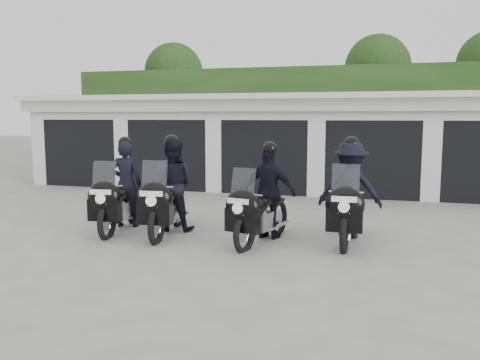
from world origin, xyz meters
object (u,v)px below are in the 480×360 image
(police_bike_a, at_px, (121,192))
(police_bike_b, at_px, (170,190))
(police_bike_d, at_px, (349,195))
(police_bike_c, at_px, (265,198))

(police_bike_a, height_order, police_bike_b, police_bike_b)
(police_bike_b, distance_m, police_bike_d, 3.51)
(police_bike_b, bearing_deg, police_bike_c, -11.02)
(police_bike_b, relative_size, police_bike_d, 1.00)
(police_bike_a, bearing_deg, police_bike_c, -8.89)
(police_bike_a, distance_m, police_bike_c, 3.04)
(police_bike_a, xyz_separation_m, police_bike_d, (4.54, 0.45, 0.08))
(police_bike_a, distance_m, police_bike_d, 4.56)
(police_bike_c, relative_size, police_bike_d, 0.94)
(police_bike_c, bearing_deg, police_bike_a, -169.23)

